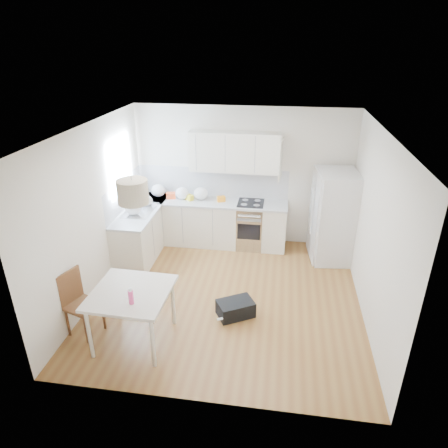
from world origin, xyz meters
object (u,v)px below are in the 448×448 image
dining_table (131,297)px  dining_chair (83,304)px  refrigerator (334,217)px  gym_bag (235,308)px

dining_table → dining_chair: bearing=178.2°
refrigerator → dining_table: size_ratio=1.63×
refrigerator → gym_bag: 2.65m
dining_chair → gym_bag: (2.04, 0.69, -0.35)m
dining_chair → gym_bag: dining_chair is taller
dining_chair → refrigerator: bearing=55.7°
refrigerator → gym_bag: (-1.56, -2.02, -0.73)m
refrigerator → dining_chair: bearing=-149.1°
refrigerator → dining_table: refrigerator is taller
dining_chair → gym_bag: bearing=37.4°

